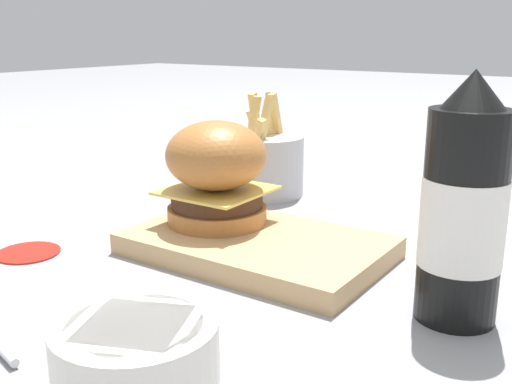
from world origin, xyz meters
The scene contains 7 objects.
ground_plane centered at (0.00, 0.00, 0.00)m, with size 6.00×6.00×0.00m, color gray.
serving_board centered at (-0.04, 0.00, 0.01)m, with size 0.28×0.17×0.02m.
burger centered at (-0.11, 0.01, 0.08)m, with size 0.12×0.12×0.12m.
ketchup_bottle centered at (0.18, -0.03, 0.10)m, with size 0.07×0.07×0.21m.
fries_basket centered at (-0.18, 0.22, 0.05)m, with size 0.12×0.12×0.15m.
side_bowl centered at (0.03, -0.25, 0.02)m, with size 0.12×0.12×0.05m.
ketchup_puddle centered at (-0.25, -0.14, 0.00)m, with size 0.07×0.07×0.00m.
Camera 1 is at (0.31, -0.51, 0.24)m, focal length 42.00 mm.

